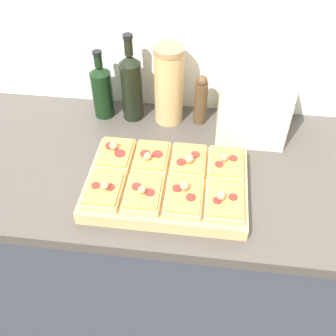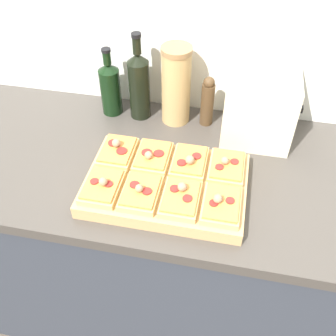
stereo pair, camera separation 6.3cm
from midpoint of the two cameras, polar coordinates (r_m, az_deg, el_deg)
wall_back at (r=1.37m, az=3.20°, el=21.71°), size 6.00×0.06×2.50m
kitchen_counter at (r=1.61m, az=0.98°, el=-11.25°), size 2.63×0.67×0.90m
cutting_board at (r=1.17m, az=-1.73°, el=-2.51°), size 0.47×0.32×0.04m
pizza_slice_back_left at (r=1.23m, az=-9.13°, el=1.98°), size 0.10×0.14×0.06m
pizza_slice_back_midleft at (r=1.21m, az=-3.93°, el=1.49°), size 0.10×0.14×0.05m
pizza_slice_back_midright at (r=1.19m, az=1.46°, el=1.04°), size 0.10×0.14×0.06m
pizza_slice_back_right at (r=1.19m, az=6.88°, el=0.58°), size 0.10×0.14×0.05m
pizza_slice_front_left at (r=1.13m, az=-10.92°, el=-3.22°), size 0.10×0.14×0.05m
pizza_slice_front_midleft at (r=1.10m, az=-5.26°, el=-3.81°), size 0.10×0.14×0.05m
pizza_slice_front_midright at (r=1.09m, az=0.62°, el=-4.32°), size 0.10×0.14×0.05m
pizza_slice_front_right at (r=1.09m, az=6.56°, el=-4.89°), size 0.10×0.14×0.05m
olive_oil_bottle at (r=1.44m, az=-10.82°, el=11.02°), size 0.07×0.07×0.25m
wine_bottle at (r=1.40m, az=-6.66°, el=11.75°), size 0.07×0.07×0.32m
grain_jar_tall at (r=1.37m, az=-1.22°, el=11.88°), size 0.10×0.10×0.28m
pepper_mill at (r=1.39m, az=3.44°, el=9.81°), size 0.05×0.05×0.19m
toaster_oven at (r=1.34m, az=10.89°, el=9.18°), size 0.25×0.20×0.24m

